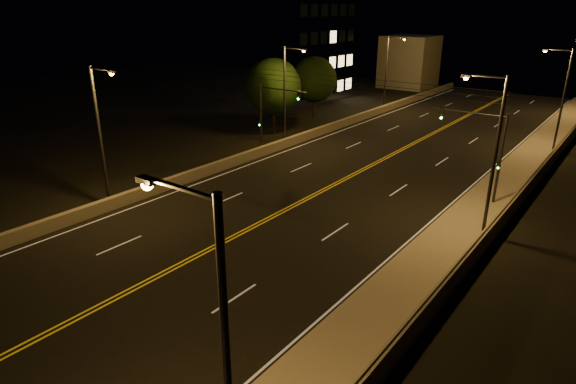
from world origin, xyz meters
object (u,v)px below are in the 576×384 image
Objects in this scene: traffic_signal_left at (269,113)px; streetlight_2 at (561,94)px; streetlight_0 at (218,354)px; streetlight_5 at (287,90)px; traffic_signal_right at (487,147)px; tree_0 at (273,87)px; streetlight_4 at (101,129)px; streetlight_1 at (491,147)px; streetlight_6 at (388,69)px; tree_1 at (314,80)px.

streetlight_2 is at bearing 39.98° from traffic_signal_left.
streetlight_0 reaches higher than traffic_signal_left.
streetlight_5 reaches higher than traffic_signal_right.
traffic_signal_right is (-1.50, -17.07, -1.40)m from streetlight_2.
traffic_signal_right is at bearing -16.04° from tree_0.
streetlight_4 is 1.18× the size of tree_0.
streetlight_2 is (0.00, 22.11, 0.00)m from streetlight_1.
streetlight_1 and streetlight_4 have the same top height.
streetlight_2 is 1.00× the size of streetlight_5.
streetlight_4 is (-21.46, -10.82, 0.00)m from streetlight_1.
streetlight_2 is 17.19m from traffic_signal_right.
streetlight_6 is 1.18× the size of tree_0.
streetlight_1 is at bearing -73.45° from traffic_signal_right.
streetlight_4 and streetlight_5 have the same top height.
streetlight_2 is 23.19m from streetlight_6.
streetlight_0 is 1.47× the size of traffic_signal_left.
streetlight_2 is 39.31m from streetlight_4.
streetlight_1 is 27.99m from tree_0.
streetlight_2 is 1.00× the size of streetlight_4.
streetlight_2 is 1.47× the size of traffic_signal_right.
traffic_signal_left is (-20.36, 26.86, -1.40)m from streetlight_0.
tree_1 is at bearing -178.40° from streetlight_2.
streetlight_5 reaches higher than tree_1.
streetlight_4 is at bearing -153.24° from streetlight_1.
streetlight_0 is 21.82m from streetlight_1.
traffic_signal_right is 0.87× the size of tree_1.
streetlight_1 reaches higher than traffic_signal_right.
tree_1 is (-6.19, 16.33, 0.63)m from traffic_signal_left.
traffic_signal_right is 24.82m from tree_0.
streetlight_1 and streetlight_5 have the same top height.
streetlight_5 is at bearing -90.00° from streetlight_6.
traffic_signal_right is 0.80× the size of tree_0.
traffic_signal_right is at bearing -95.01° from streetlight_2.
streetlight_0 and streetlight_4 have the same top height.
streetlight_0 is at bearing -86.81° from traffic_signal_right.
traffic_signal_right is at bearing 0.00° from traffic_signal_left.
streetlight_5 is (0.00, 19.95, 0.00)m from streetlight_4.
streetlight_2 is at bearing 90.00° from streetlight_0.
streetlight_1 is (0.00, 21.82, 0.00)m from streetlight_0.
streetlight_1 is 22.11m from streetlight_2.
streetlight_6 is 1.47× the size of traffic_signal_left.
tree_1 is (-1.22, 9.48, -0.38)m from tree_0.
traffic_signal_right and traffic_signal_left have the same top height.
tree_1 is (-5.09, 32.19, -0.78)m from streetlight_4.
streetlight_0 is 1.00× the size of streetlight_4.
streetlight_5 is 1.47× the size of traffic_signal_right.
streetlight_0 and streetlight_6 have the same top height.
streetlight_4 is at bearing 152.86° from streetlight_0.
streetlight_4 is at bearing -90.00° from streetlight_6.
streetlight_0 is 42.17m from tree_0.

